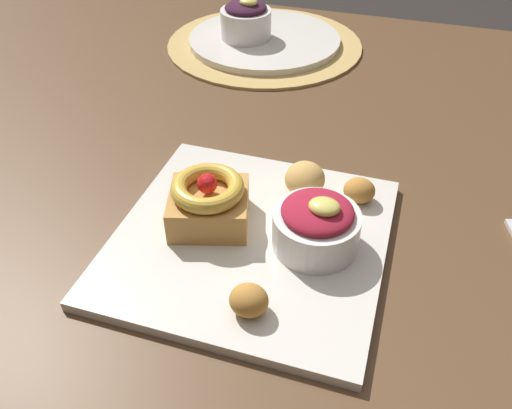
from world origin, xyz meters
The scene contains 11 objects.
ground_plane centered at (0.00, 0.00, 0.00)m, with size 8.00×8.00×0.00m, color #2D2826.
dining_table centered at (0.00, 0.00, 0.64)m, with size 1.40×1.01×0.73m.
woven_placemat centered at (-0.06, 0.29, 0.73)m, with size 0.36×0.36×0.01m, color tan.
front_plate centered at (0.07, -0.22, 0.74)m, with size 0.29×0.29×0.01m, color silver.
cake_slice centered at (0.02, -0.21, 0.77)m, with size 0.10×0.10×0.06m.
berry_ramekin centered at (0.14, -0.21, 0.77)m, with size 0.09×0.09×0.07m.
fritter_front centered at (0.11, -0.13, 0.76)m, with size 0.05×0.05×0.04m, color tan.
fritter_middle centered at (0.10, -0.32, 0.76)m, with size 0.04×0.03×0.03m, color #BC7F38.
fritter_back centered at (0.18, -0.12, 0.76)m, with size 0.04×0.03×0.03m, color #BC7F38.
back_plate centered at (-0.06, 0.29, 0.74)m, with size 0.28×0.28×0.01m, color silver.
back_ramekin centered at (-0.10, 0.28, 0.78)m, with size 0.09×0.09×0.07m.
Camera 1 is at (0.21, -0.62, 1.14)m, focal length 37.44 mm.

